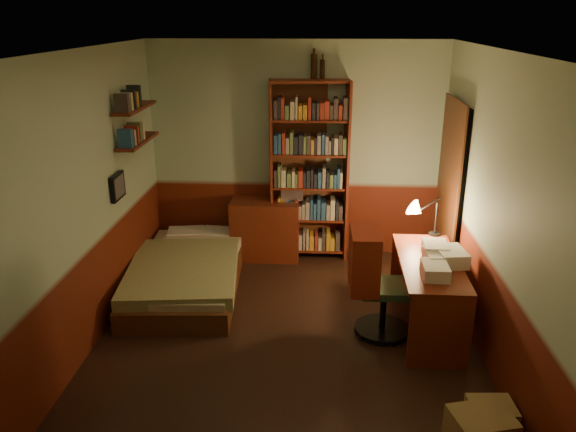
# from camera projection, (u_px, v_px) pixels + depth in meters

# --- Properties ---
(floor) EXTENTS (3.50, 4.00, 0.02)m
(floor) POSITION_uv_depth(u_px,v_px,m) (286.00, 334.00, 5.35)
(floor) COLOR black
(floor) RESTS_ON ground
(ceiling) EXTENTS (3.50, 4.00, 0.02)m
(ceiling) POSITION_uv_depth(u_px,v_px,m) (286.00, 48.00, 4.45)
(ceiling) COLOR silver
(ceiling) RESTS_ON wall_back
(wall_back) EXTENTS (3.50, 0.02, 2.60)m
(wall_back) POSITION_uv_depth(u_px,v_px,m) (296.00, 151.00, 6.79)
(wall_back) COLOR #98B190
(wall_back) RESTS_ON ground
(wall_left) EXTENTS (0.02, 4.00, 2.60)m
(wall_left) POSITION_uv_depth(u_px,v_px,m) (89.00, 201.00, 5.00)
(wall_left) COLOR #98B190
(wall_left) RESTS_ON ground
(wall_right) EXTENTS (0.02, 4.00, 2.60)m
(wall_right) POSITION_uv_depth(u_px,v_px,m) (491.00, 208.00, 4.80)
(wall_right) COLOR #98B190
(wall_right) RESTS_ON ground
(wall_front) EXTENTS (3.50, 0.02, 2.60)m
(wall_front) POSITION_uv_depth(u_px,v_px,m) (264.00, 324.00, 3.01)
(wall_front) COLOR #98B190
(wall_front) RESTS_ON ground
(doorway) EXTENTS (0.06, 0.90, 2.00)m
(doorway) POSITION_uv_depth(u_px,v_px,m) (450.00, 195.00, 6.13)
(doorway) COLOR black
(doorway) RESTS_ON ground
(door_trim) EXTENTS (0.02, 0.98, 2.08)m
(door_trim) POSITION_uv_depth(u_px,v_px,m) (447.00, 195.00, 6.13)
(door_trim) COLOR #452311
(door_trim) RESTS_ON ground
(bed) EXTENTS (1.19, 2.07, 0.60)m
(bed) POSITION_uv_depth(u_px,v_px,m) (187.00, 262.00, 6.16)
(bed) COLOR olive
(bed) RESTS_ON ground
(dresser) EXTENTS (0.83, 0.42, 0.74)m
(dresser) POSITION_uv_depth(u_px,v_px,m) (265.00, 229.00, 6.89)
(dresser) COLOR #571E0F
(dresser) RESTS_ON ground
(mini_stereo) EXTENTS (0.27, 0.21, 0.14)m
(mini_stereo) POSITION_uv_depth(u_px,v_px,m) (292.00, 193.00, 6.84)
(mini_stereo) COLOR #B2B2B7
(mini_stereo) RESTS_ON dresser
(bookshelf) EXTENTS (0.96, 0.40, 2.16)m
(bookshelf) POSITION_uv_depth(u_px,v_px,m) (309.00, 172.00, 6.70)
(bookshelf) COLOR #571E0F
(bookshelf) RESTS_ON ground
(bottle_left) EXTENTS (0.09, 0.09, 0.27)m
(bottle_left) POSITION_uv_depth(u_px,v_px,m) (314.00, 66.00, 6.39)
(bottle_left) COLOR black
(bottle_left) RESTS_ON bookshelf
(bottle_right) EXTENTS (0.07, 0.07, 0.21)m
(bottle_right) POSITION_uv_depth(u_px,v_px,m) (322.00, 69.00, 6.39)
(bottle_right) COLOR black
(bottle_right) RESTS_ON bookshelf
(desk) EXTENTS (0.57, 1.34, 0.71)m
(desk) POSITION_uv_depth(u_px,v_px,m) (427.00, 295.00, 5.31)
(desk) COLOR #571E0F
(desk) RESTS_ON ground
(paper_stack) EXTENTS (0.29, 0.37, 0.13)m
(paper_stack) POSITION_uv_depth(u_px,v_px,m) (451.00, 256.00, 5.12)
(paper_stack) COLOR silver
(paper_stack) RESTS_ON desk
(desk_lamp) EXTENTS (0.17, 0.17, 0.54)m
(desk_lamp) POSITION_uv_depth(u_px,v_px,m) (437.00, 210.00, 5.71)
(desk_lamp) COLOR black
(desk_lamp) RESTS_ON desk
(office_chair) EXTENTS (0.54, 0.48, 1.06)m
(office_chair) POSITION_uv_depth(u_px,v_px,m) (385.00, 282.00, 5.19)
(office_chair) COLOR #2C4C31
(office_chair) RESTS_ON ground
(red_jacket) EXTENTS (0.26, 0.48, 0.56)m
(red_jacket) POSITION_uv_depth(u_px,v_px,m) (362.00, 206.00, 4.73)
(red_jacket) COLOR #9E2E1A
(red_jacket) RESTS_ON office_chair
(wall_shelf_lower) EXTENTS (0.20, 0.90, 0.03)m
(wall_shelf_lower) POSITION_uv_depth(u_px,v_px,m) (138.00, 141.00, 5.92)
(wall_shelf_lower) COLOR #571E0F
(wall_shelf_lower) RESTS_ON wall_left
(wall_shelf_upper) EXTENTS (0.20, 0.90, 0.03)m
(wall_shelf_upper) POSITION_uv_depth(u_px,v_px,m) (135.00, 108.00, 5.80)
(wall_shelf_upper) COLOR #571E0F
(wall_shelf_upper) RESTS_ON wall_left
(framed_picture) EXTENTS (0.04, 0.32, 0.26)m
(framed_picture) POSITION_uv_depth(u_px,v_px,m) (118.00, 186.00, 5.57)
(framed_picture) COLOR black
(framed_picture) RESTS_ON wall_left
(cardboard_box_b) EXTENTS (0.34, 0.28, 0.23)m
(cardboard_box_b) POSITION_uv_depth(u_px,v_px,m) (491.00, 417.00, 4.07)
(cardboard_box_b) COLOR olive
(cardboard_box_b) RESTS_ON ground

